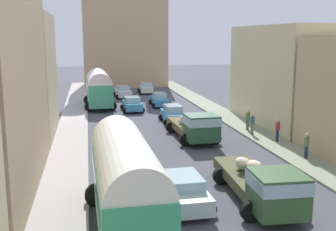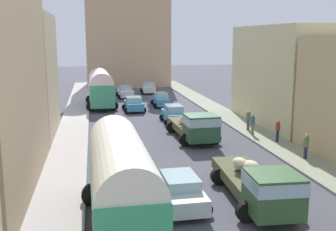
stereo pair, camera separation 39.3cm
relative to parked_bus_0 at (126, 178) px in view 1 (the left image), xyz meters
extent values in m
plane|color=#474851|center=(4.50, 19.95, -2.16)|extent=(154.00, 154.00, 0.00)
cube|color=#ADA6A3|center=(-2.75, 19.95, -2.09)|extent=(2.50, 70.00, 0.14)
cube|color=gray|center=(11.75, 19.95, -2.09)|extent=(2.50, 70.00, 0.14)
cube|color=tan|center=(-6.39, 17.42, 2.54)|extent=(4.77, 9.22, 9.39)
cube|color=beige|center=(15.71, 18.23, 2.15)|extent=(5.42, 13.32, 8.61)
cube|color=tan|center=(4.50, 50.42, 4.45)|extent=(12.73, 6.61, 13.22)
cube|color=tan|center=(0.04, 48.76, 7.51)|extent=(2.76, 2.76, 19.33)
cube|color=tan|center=(8.96, 48.76, 7.51)|extent=(2.76, 2.76, 19.33)
cube|color=#329A68|center=(0.00, 0.00, -0.53)|extent=(2.52, 8.75, 2.26)
cylinder|color=silver|center=(0.00, 0.00, 0.60)|extent=(2.47, 8.57, 2.31)
cube|color=#99B7C6|center=(0.00, 0.00, -0.03)|extent=(2.55, 8.05, 0.72)
cylinder|color=black|center=(-1.17, 2.68, -1.66)|extent=(1.00, 0.35, 1.00)
cylinder|color=black|center=(1.06, 2.72, -1.66)|extent=(1.00, 0.35, 1.00)
cube|color=#3C9670|center=(-0.19, 30.18, -0.49)|extent=(2.68, 8.11, 2.34)
cylinder|color=silver|center=(-0.19, 30.18, 0.68)|extent=(2.62, 7.95, 2.43)
cube|color=#99B7C6|center=(-0.19, 30.18, 0.02)|extent=(2.71, 7.47, 0.75)
cylinder|color=black|center=(-1.43, 32.64, -1.66)|extent=(1.00, 0.35, 1.00)
cylinder|color=black|center=(0.93, 32.70, -1.66)|extent=(1.00, 0.35, 1.00)
cylinder|color=black|center=(-1.31, 27.65, -1.66)|extent=(1.00, 0.35, 1.00)
cylinder|color=black|center=(1.05, 27.71, -1.66)|extent=(1.00, 0.35, 1.00)
cube|color=#31532D|center=(6.18, -0.62, -0.85)|extent=(2.15, 2.22, 1.72)
cube|color=#99B7C6|center=(6.18, -0.62, -0.37)|extent=(2.19, 2.31, 0.55)
cube|color=#4C4E32|center=(6.35, 3.17, -1.43)|extent=(2.30, 5.54, 0.55)
ellipsoid|color=beige|center=(6.56, 3.19, -0.88)|extent=(0.93, 1.05, 0.54)
ellipsoid|color=beige|center=(6.27, 3.43, -0.90)|extent=(0.98, 0.86, 0.51)
ellipsoid|color=beige|center=(6.63, 2.67, -0.88)|extent=(0.82, 0.65, 0.55)
ellipsoid|color=beige|center=(6.30, 2.13, -0.54)|extent=(0.73, 0.92, 0.51)
ellipsoid|color=beige|center=(6.06, 3.06, -0.61)|extent=(0.93, 1.03, 0.45)
cylinder|color=black|center=(7.21, -0.41, -1.71)|extent=(0.90, 0.31, 0.90)
cylinder|color=black|center=(5.16, -0.31, -1.71)|extent=(0.90, 0.31, 0.90)
cylinder|color=black|center=(7.42, 4.14, -1.71)|extent=(0.90, 0.32, 0.90)
cylinder|color=black|center=(5.37, 4.23, -1.71)|extent=(0.90, 0.32, 0.90)
cube|color=#264D34|center=(6.42, 12.01, -0.80)|extent=(2.29, 2.22, 1.81)
cube|color=#99B7C6|center=(6.42, 12.01, -0.29)|extent=(2.33, 2.31, 0.58)
cube|color=brown|center=(6.28, 15.63, -1.43)|extent=(2.40, 5.18, 0.55)
ellipsoid|color=beige|center=(5.83, 15.12, -0.91)|extent=(0.99, 0.85, 0.50)
ellipsoid|color=beige|center=(6.45, 15.96, -0.90)|extent=(0.65, 0.83, 0.51)
ellipsoid|color=#ECE7C7|center=(6.64, 14.91, -0.86)|extent=(1.10, 1.05, 0.59)
ellipsoid|color=beige|center=(5.79, 14.30, -0.57)|extent=(1.15, 1.20, 0.49)
cylinder|color=black|center=(7.51, 12.24, -1.71)|extent=(0.90, 0.31, 0.90)
cylinder|color=black|center=(5.31, 12.16, -1.71)|extent=(0.90, 0.31, 0.90)
cylinder|color=black|center=(7.35, 16.59, -1.71)|extent=(0.90, 0.31, 0.90)
cylinder|color=black|center=(5.14, 16.51, -1.71)|extent=(0.90, 0.31, 0.90)
cube|color=#3B8FC0|center=(6.06, 20.32, -1.50)|extent=(1.66, 3.99, 0.76)
cube|color=#9DB4CA|center=(6.06, 20.32, -0.83)|extent=(1.45, 2.08, 0.59)
cylinder|color=black|center=(6.88, 19.10, -1.86)|extent=(0.60, 0.21, 0.60)
cylinder|color=black|center=(5.26, 19.09, -1.86)|extent=(0.60, 0.21, 0.60)
cylinder|color=black|center=(6.86, 21.56, -1.86)|extent=(0.60, 0.21, 0.60)
cylinder|color=black|center=(5.24, 21.55, -1.86)|extent=(0.60, 0.21, 0.60)
cube|color=#3D8EC8|center=(6.42, 29.50, -1.53)|extent=(1.59, 4.21, 0.72)
cube|color=#96C3C1|center=(6.42, 29.50, -0.89)|extent=(1.36, 2.20, 0.55)
cylinder|color=black|center=(7.14, 28.19, -1.86)|extent=(0.60, 0.21, 0.60)
cylinder|color=black|center=(5.64, 28.22, -1.86)|extent=(0.60, 0.21, 0.60)
cylinder|color=black|center=(7.19, 30.78, -1.86)|extent=(0.60, 0.21, 0.60)
cylinder|color=black|center=(5.69, 30.81, -1.86)|extent=(0.60, 0.21, 0.60)
cube|color=beige|center=(6.48, 40.52, -1.53)|extent=(1.89, 3.72, 0.72)
cube|color=#8DB6CD|center=(6.48, 40.52, -0.92)|extent=(1.59, 1.97, 0.50)
cylinder|color=black|center=(7.26, 39.35, -1.86)|extent=(0.60, 0.21, 0.60)
cylinder|color=black|center=(5.57, 39.44, -1.86)|extent=(0.60, 0.21, 0.60)
cylinder|color=black|center=(7.38, 41.59, -1.86)|extent=(0.60, 0.21, 0.60)
cylinder|color=black|center=(5.69, 41.69, -1.86)|extent=(0.60, 0.21, 0.60)
cube|color=silver|center=(2.78, 1.86, -1.53)|extent=(1.80, 4.26, 0.72)
cube|color=#A0BEC7|center=(2.78, 1.86, -0.93)|extent=(1.55, 2.23, 0.49)
cylinder|color=black|center=(1.90, 3.15, -1.86)|extent=(0.60, 0.21, 0.60)
cylinder|color=black|center=(3.60, 3.19, -1.86)|extent=(0.60, 0.21, 0.60)
cylinder|color=black|center=(1.96, 0.53, -1.86)|extent=(0.60, 0.21, 0.60)
cylinder|color=black|center=(3.66, 0.57, -1.86)|extent=(0.60, 0.21, 0.60)
cube|color=#3B87C1|center=(3.09, 26.85, -1.51)|extent=(1.79, 3.65, 0.74)
cube|color=#93BDC2|center=(3.09, 26.85, -0.88)|extent=(1.55, 1.91, 0.53)
cylinder|color=black|center=(2.21, 27.95, -1.86)|extent=(0.60, 0.21, 0.60)
cylinder|color=black|center=(3.92, 27.99, -1.86)|extent=(0.60, 0.21, 0.60)
cylinder|color=black|center=(2.25, 25.71, -1.86)|extent=(0.60, 0.21, 0.60)
cylinder|color=black|center=(3.97, 25.75, -1.86)|extent=(0.60, 0.21, 0.60)
cube|color=white|center=(3.01, 36.87, -1.49)|extent=(1.89, 4.34, 0.79)
cube|color=#9BAEBB|center=(3.01, 36.87, -0.86)|extent=(1.58, 2.29, 0.47)
cylinder|color=black|center=(2.11, 38.14, -1.86)|extent=(0.60, 0.21, 0.60)
cylinder|color=black|center=(3.77, 38.23, -1.86)|extent=(0.60, 0.21, 0.60)
cylinder|color=black|center=(2.25, 35.51, -1.86)|extent=(0.60, 0.21, 0.60)
cylinder|color=black|center=(3.91, 35.60, -1.86)|extent=(0.60, 0.21, 0.60)
cylinder|color=#585248|center=(11.40, 15.83, -2.09)|extent=(0.18, 0.18, 0.14)
cylinder|color=#585248|center=(11.40, 15.83, -1.62)|extent=(0.26, 0.26, 0.80)
cylinder|color=#517846|center=(11.40, 15.83, -0.94)|extent=(0.40, 0.40, 0.56)
sphere|color=tan|center=(11.40, 15.83, -0.54)|extent=(0.23, 0.23, 0.23)
cylinder|color=#242544|center=(11.94, 7.36, -2.09)|extent=(0.18, 0.18, 0.14)
cylinder|color=#242544|center=(11.94, 7.36, -1.62)|extent=(0.21, 0.21, 0.79)
cylinder|color=#557647|center=(11.94, 7.36, -0.93)|extent=(0.33, 0.33, 0.60)
sphere|color=tan|center=(11.94, 7.36, -0.52)|extent=(0.22, 0.22, 0.22)
cylinder|color=#192647|center=(12.07, 11.71, -2.09)|extent=(0.18, 0.18, 0.14)
cylinder|color=#192647|center=(12.07, 11.71, -1.58)|extent=(0.21, 0.21, 0.86)
cylinder|color=maroon|center=(12.07, 11.71, -0.87)|extent=(0.33, 0.33, 0.56)
sphere|color=tan|center=(12.07, 11.71, -0.49)|extent=(0.22, 0.22, 0.22)
cylinder|color=#766C59|center=(11.47, 16.00, -2.09)|extent=(0.19, 0.19, 0.14)
cylinder|color=#766C59|center=(11.47, 16.00, -1.58)|extent=(0.29, 0.29, 0.87)
cylinder|color=#516745|center=(11.47, 16.00, -0.85)|extent=(0.45, 0.45, 0.59)
sphere|color=tan|center=(11.47, 16.00, -0.45)|extent=(0.22, 0.22, 0.22)
cylinder|color=#726D57|center=(11.08, 14.03, -2.09)|extent=(0.18, 0.18, 0.14)
cylinder|color=#726D57|center=(11.08, 14.03, -1.61)|extent=(0.29, 0.29, 0.82)
cylinder|color=#3B6581|center=(11.08, 14.03, -0.88)|extent=(0.45, 0.45, 0.64)
sphere|color=tan|center=(11.08, 14.03, -0.45)|extent=(0.21, 0.21, 0.21)
camera|label=1|loc=(-1.33, -15.67, 5.48)|focal=44.42mm
camera|label=2|loc=(-0.95, -15.74, 5.48)|focal=44.42mm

